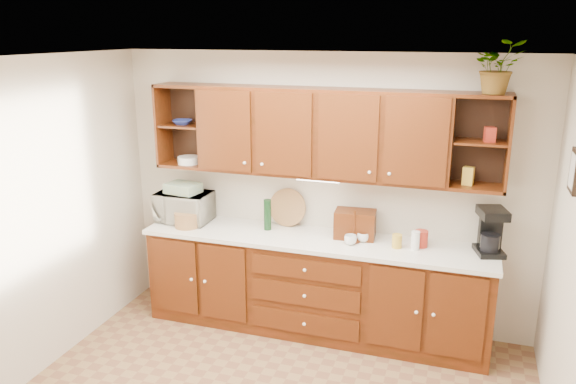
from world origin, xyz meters
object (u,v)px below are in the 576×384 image
Objects in this scene: microwave at (184,207)px; potted_plant at (498,67)px; coffee_maker at (491,231)px; bread_box at (355,224)px.

potted_plant reaches higher than microwave.
microwave is 2.89m from coffee_maker.
coffee_maker is 0.95× the size of potted_plant.
potted_plant is (2.81, 0.03, 1.41)m from microwave.
bread_box is at bearing 178.36° from potted_plant.
microwave is at bearing 177.44° from bread_box.
potted_plant is at bearing 179.41° from coffee_maker.
coffee_maker is (1.17, -0.01, 0.06)m from bread_box.
bread_box is 0.87× the size of potted_plant.
bread_box is 0.91× the size of coffee_maker.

